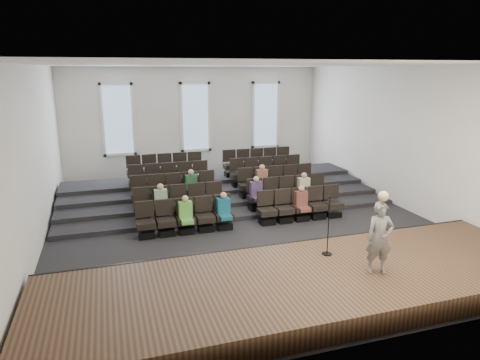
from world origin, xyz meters
name	(u,v)px	position (x,y,z in m)	size (l,w,h in m)	color
ground	(240,220)	(0.00, 0.00, 0.00)	(14.00, 14.00, 0.00)	black
ceiling	(240,64)	(0.00, 0.00, 5.01)	(12.00, 14.00, 0.02)	white
wall_back	(195,121)	(0.00, 7.02, 2.50)	(12.00, 0.04, 5.00)	white
wall_front	(367,215)	(0.00, -7.02, 2.50)	(12.00, 0.04, 5.00)	white
wall_left	(33,157)	(-6.02, 0.00, 2.50)	(0.04, 14.00, 5.00)	white
wall_right	(400,137)	(6.02, 0.00, 2.50)	(0.04, 14.00, 5.00)	white
stage	(310,284)	(0.00, -5.10, 0.25)	(11.80, 3.60, 0.50)	#4F3921
stage_lip	(279,253)	(0.00, -3.33, 0.25)	(11.80, 0.06, 0.52)	black
risers	(216,190)	(0.00, 3.17, 0.20)	(11.80, 4.80, 0.60)	black
seating_rows	(227,189)	(0.00, 1.54, 0.68)	(6.80, 4.70, 1.67)	black
windows	(195,117)	(0.00, 6.95, 2.70)	(8.44, 0.10, 3.24)	white
audience	(237,194)	(0.00, 0.32, 0.81)	(5.45, 2.64, 1.10)	#5FAC44
speaker	(380,238)	(1.46, -5.45, 1.31)	(0.59, 0.39, 1.61)	slate
mic_stand	(328,237)	(0.87, -4.27, 0.94)	(0.25, 0.25, 1.49)	black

